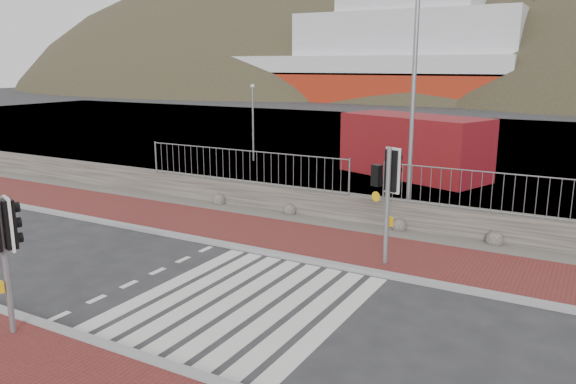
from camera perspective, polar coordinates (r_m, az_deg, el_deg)
The scene contains 15 objects.
ground at distance 12.72m, azimuth -4.41°, elevation -11.11°, with size 220.00×220.00×0.00m, color #28282B.
sidewalk_far at distance 16.38m, azimuth 4.38°, elevation -5.39°, with size 40.00×3.00×0.08m, color maroon.
kerb_near at distance 10.61m, azimuth -13.81°, elevation -16.35°, with size 40.00×0.25×0.12m, color gray.
kerb_far at distance 15.10m, azimuth 1.95°, elevation -6.92°, with size 40.00×0.25×0.12m, color gray.
zebra_crossing at distance 12.72m, azimuth -4.41°, elevation -11.09°, with size 4.62×5.60×0.01m.
gravel_strip at distance 18.14m, azimuth 7.06°, elevation -3.66°, with size 40.00×1.50×0.06m, color #59544C.
stone_wall at distance 18.74m, azimuth 8.03°, elevation -1.82°, with size 40.00×0.60×0.90m, color #443F38.
railing at distance 18.31m, azimuth 7.99°, elevation 2.23°, with size 18.07×0.07×1.22m.
quay at distance 38.44m, azimuth 19.36°, elevation 4.43°, with size 120.00×40.00×0.50m, color #4C4C4F.
water at distance 73.00m, azimuth 24.36°, elevation 7.69°, with size 220.00×50.00×0.05m, color #3F4C54.
ferry at distance 83.56m, azimuth 7.62°, elevation 12.91°, with size 50.00×16.00×20.00m.
traffic_signal_near at distance 11.79m, azimuth -27.04°, elevation -4.10°, with size 0.46×0.37×2.79m.
traffic_signal_far at distance 14.48m, azimuth 10.01°, elevation 1.14°, with size 0.77×0.47×3.13m.
streetlight at distance 18.50m, azimuth 13.09°, elevation 10.83°, with size 1.74×0.23×8.19m.
shipping_container at distance 26.92m, azimuth 12.66°, elevation 4.57°, with size 6.81×2.84×2.84m, color maroon.
Camera 1 is at (6.51, -9.63, 5.16)m, focal length 35.00 mm.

